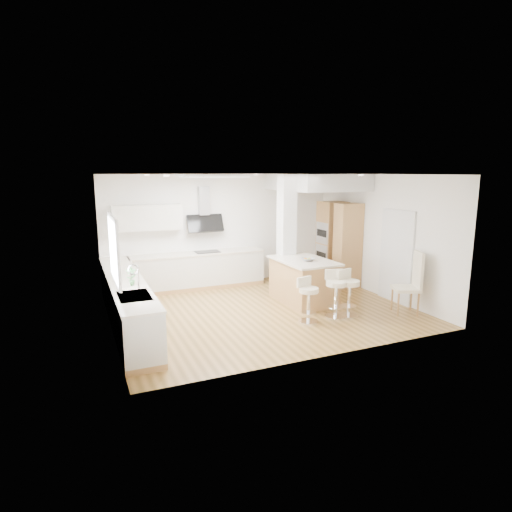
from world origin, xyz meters
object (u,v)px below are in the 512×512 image
bar_stool_b (336,291)px  dining_chair (412,281)px  bar_stool_c (348,290)px  peninsula (303,281)px  bar_stool_a (308,297)px

bar_stool_b → dining_chair: bearing=-1.8°
bar_stool_c → dining_chair: bearing=-28.8°
bar_stool_b → bar_stool_c: 0.28m
peninsula → bar_stool_a: bearing=-117.3°
peninsula → dining_chair: (1.61, -1.57, 0.20)m
bar_stool_c → dining_chair: (1.26, -0.38, 0.16)m
bar_stool_a → bar_stool_b: size_ratio=0.92×
peninsula → bar_stool_a: 1.32m
dining_chair → bar_stool_b: bearing=-172.1°
peninsula → bar_stool_a: peninsula is taller
bar_stool_b → bar_stool_c: bar_stool_b is taller
bar_stool_a → bar_stool_c: size_ratio=0.93×
dining_chair → bar_stool_c: bearing=-173.4°
bar_stool_a → bar_stool_c: bearing=-12.0°
peninsula → bar_stool_a: size_ratio=1.84×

